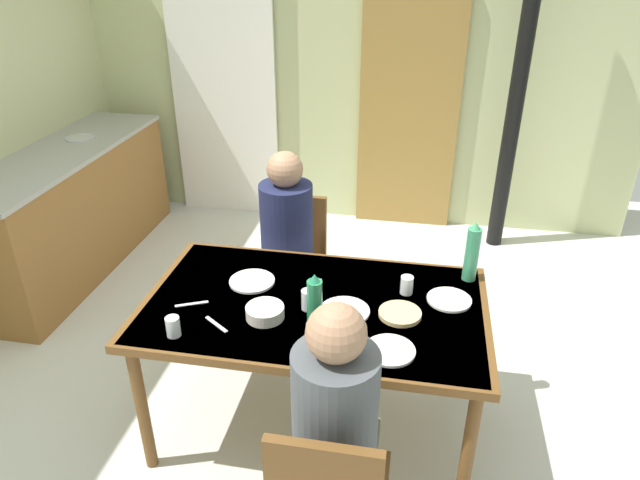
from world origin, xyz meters
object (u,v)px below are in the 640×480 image
at_px(person_near_diner, 335,410).
at_px(serving_bowl_center, 264,312).
at_px(water_bottle_green_near, 315,303).
at_px(kitchen_counter, 70,209).
at_px(chair_far_diner, 292,258).
at_px(water_bottle_green_far, 472,253).
at_px(person_far_diner, 286,227).
at_px(dining_table, 314,315).

bearing_deg(person_near_diner, serving_bowl_center, 127.00).
bearing_deg(water_bottle_green_near, kitchen_counter, 144.93).
relative_size(kitchen_counter, water_bottle_green_near, 7.53).
bearing_deg(person_near_diner, kitchen_counter, 139.08).
relative_size(person_near_diner, serving_bowl_center, 4.53).
relative_size(chair_far_diner, water_bottle_green_far, 2.82).
bearing_deg(kitchen_counter, person_far_diner, -19.47).
height_order(dining_table, serving_bowl_center, serving_bowl_center).
distance_m(dining_table, person_near_diner, 0.72).
height_order(chair_far_diner, water_bottle_green_far, water_bottle_green_far).
bearing_deg(person_near_diner, person_far_diner, 110.20).
bearing_deg(serving_bowl_center, person_near_diner, -53.00).
height_order(chair_far_diner, serving_bowl_center, chair_far_diner).
bearing_deg(kitchen_counter, water_bottle_green_far, -19.09).
xyz_separation_m(water_bottle_green_near, water_bottle_green_far, (0.67, 0.53, 0.02)).
xyz_separation_m(person_far_diner, water_bottle_green_far, (1.00, -0.33, 0.11)).
height_order(water_bottle_green_near, serving_bowl_center, water_bottle_green_near).
distance_m(kitchen_counter, water_bottle_green_far, 2.99).
bearing_deg(water_bottle_green_far, dining_table, -153.81).
height_order(person_far_diner, water_bottle_green_far, person_far_diner).
bearing_deg(dining_table, water_bottle_green_far, 26.19).
bearing_deg(dining_table, kitchen_counter, 147.86).
xyz_separation_m(kitchen_counter, chair_far_diner, (1.80, -0.50, 0.05)).
relative_size(dining_table, water_bottle_green_near, 5.88).
height_order(water_bottle_green_near, water_bottle_green_far, water_bottle_green_far).
bearing_deg(kitchen_counter, chair_far_diner, -15.53).
relative_size(dining_table, person_near_diner, 2.04).
bearing_deg(chair_far_diner, dining_table, 109.77).
relative_size(person_far_diner, water_bottle_green_far, 2.49).
distance_m(water_bottle_green_near, serving_bowl_center, 0.25).
xyz_separation_m(water_bottle_green_far, serving_bowl_center, (-0.90, -0.49, -0.12)).
height_order(person_far_diner, water_bottle_green_near, person_far_diner).
bearing_deg(chair_far_diner, serving_bowl_center, 95.84).
xyz_separation_m(kitchen_counter, dining_table, (2.09, -1.31, 0.23)).
height_order(kitchen_counter, person_near_diner, person_near_diner).
bearing_deg(serving_bowl_center, water_bottle_green_far, 28.72).
xyz_separation_m(dining_table, water_bottle_green_near, (0.04, -0.18, 0.19)).
distance_m(person_near_diner, serving_bowl_center, 0.67).
distance_m(chair_far_diner, person_near_diner, 1.60).
bearing_deg(chair_far_diner, water_bottle_green_near, 108.36).
bearing_deg(dining_table, water_bottle_green_near, -78.25).
relative_size(person_near_diner, person_far_diner, 1.00).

